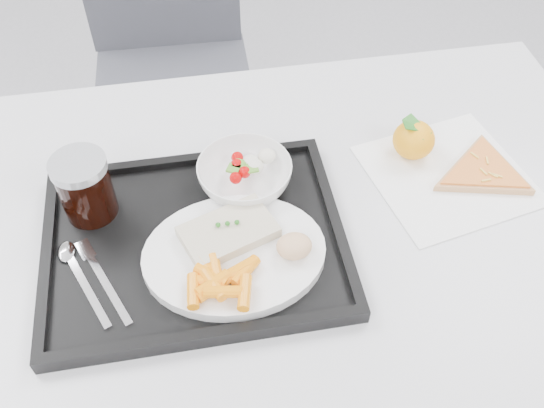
# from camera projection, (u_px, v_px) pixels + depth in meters

# --- Properties ---
(table) EXTENTS (1.20, 0.80, 0.75)m
(table) POSITION_uv_depth(u_px,v_px,m) (277.00, 249.00, 1.01)
(table) COLOR #AFAFB1
(table) RESTS_ON ground
(chair) EXTENTS (0.43, 0.43, 0.93)m
(chair) POSITION_uv_depth(u_px,v_px,m) (169.00, 45.00, 1.64)
(chair) COLOR #3A3B42
(chair) RESTS_ON ground
(tray) EXTENTS (0.45, 0.35, 0.03)m
(tray) POSITION_uv_depth(u_px,v_px,m) (195.00, 242.00, 0.92)
(tray) COLOR black
(tray) RESTS_ON table
(dinner_plate) EXTENTS (0.27, 0.27, 0.02)m
(dinner_plate) POSITION_uv_depth(u_px,v_px,m) (234.00, 254.00, 0.89)
(dinner_plate) COLOR white
(dinner_plate) RESTS_ON tray
(fish_fillet) EXTENTS (0.16, 0.12, 0.03)m
(fish_fillet) POSITION_uv_depth(u_px,v_px,m) (228.00, 232.00, 0.89)
(fish_fillet) COLOR beige
(fish_fillet) RESTS_ON dinner_plate
(bread_roll) EXTENTS (0.05, 0.05, 0.03)m
(bread_roll) POSITION_uv_depth(u_px,v_px,m) (294.00, 246.00, 0.87)
(bread_roll) COLOR #E9BA8A
(bread_roll) RESTS_ON dinner_plate
(salad_bowl) EXTENTS (0.15, 0.15, 0.05)m
(salad_bowl) POSITION_uv_depth(u_px,v_px,m) (245.00, 175.00, 0.97)
(salad_bowl) COLOR white
(salad_bowl) RESTS_ON tray
(cola_glass) EXTENTS (0.08, 0.08, 0.11)m
(cola_glass) POSITION_uv_depth(u_px,v_px,m) (85.00, 186.00, 0.91)
(cola_glass) COLOR black
(cola_glass) RESTS_ON tray
(cutlery) EXTENTS (0.12, 0.16, 0.01)m
(cutlery) POSITION_uv_depth(u_px,v_px,m) (86.00, 272.00, 0.88)
(cutlery) COLOR silver
(cutlery) RESTS_ON tray
(napkin) EXTENTS (0.29, 0.28, 0.00)m
(napkin) POSITION_uv_depth(u_px,v_px,m) (447.00, 175.00, 1.02)
(napkin) COLOR white
(napkin) RESTS_ON table
(tangerine) EXTENTS (0.08, 0.08, 0.07)m
(tangerine) POSITION_uv_depth(u_px,v_px,m) (414.00, 140.00, 1.03)
(tangerine) COLOR #D75A18
(tangerine) RESTS_ON napkin
(pizza_slice) EXTENTS (0.23, 0.23, 0.02)m
(pizza_slice) POSITION_uv_depth(u_px,v_px,m) (483.00, 171.00, 1.02)
(pizza_slice) COLOR tan
(pizza_slice) RESTS_ON napkin
(carrot_pile) EXTENTS (0.11, 0.10, 0.03)m
(carrot_pile) POSITION_uv_depth(u_px,v_px,m) (219.00, 281.00, 0.83)
(carrot_pile) COLOR orange
(carrot_pile) RESTS_ON dinner_plate
(salad_contents) EXTENTS (0.09, 0.07, 0.02)m
(salad_contents) POSITION_uv_depth(u_px,v_px,m) (250.00, 164.00, 0.97)
(salad_contents) COLOR #B40405
(salad_contents) RESTS_ON salad_bowl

